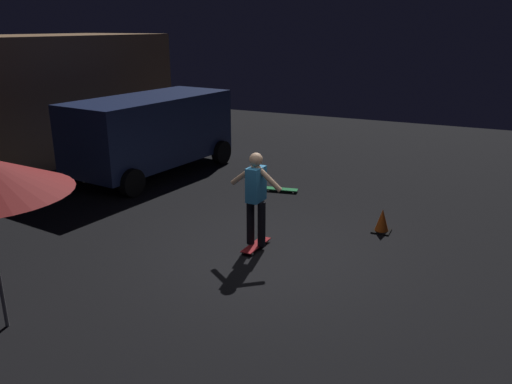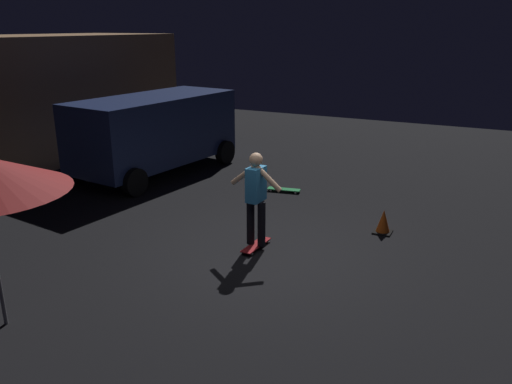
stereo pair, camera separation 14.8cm
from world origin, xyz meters
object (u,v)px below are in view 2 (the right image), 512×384
(skater, at_px, (256,193))
(skateboard_ridden, at_px, (256,245))
(skateboard_spare, at_px, (284,189))
(traffic_cone, at_px, (383,222))
(parked_van, at_px, (155,130))

(skater, bearing_deg, skateboard_ridden, -135.00)
(skateboard_spare, bearing_deg, skateboard_ridden, -165.28)
(skateboard_ridden, bearing_deg, traffic_cone, -47.31)
(parked_van, xyz_separation_m, traffic_cone, (-1.55, -6.44, -0.95))
(skateboard_ridden, bearing_deg, skater, 45.00)
(skateboard_ridden, bearing_deg, parked_van, 54.58)
(skateboard_ridden, relative_size, traffic_cone, 1.72)
(skateboard_ridden, bearing_deg, skateboard_spare, 14.72)
(skateboard_spare, height_order, skater, skater)
(skateboard_ridden, distance_m, skater, 0.98)
(skateboard_ridden, height_order, traffic_cone, traffic_cone)
(skateboard_spare, relative_size, traffic_cone, 1.75)
(parked_van, relative_size, skater, 2.87)
(skateboard_ridden, distance_m, skateboard_spare, 3.31)
(skateboard_spare, xyz_separation_m, traffic_cone, (-1.49, -2.69, 0.16))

